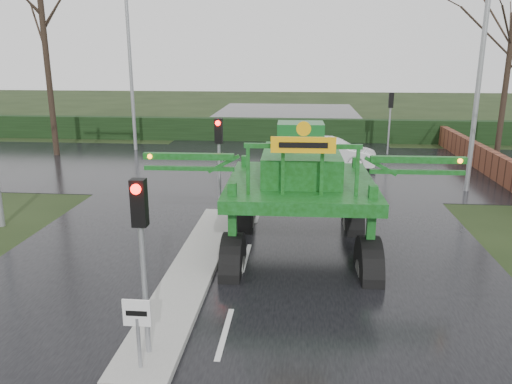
# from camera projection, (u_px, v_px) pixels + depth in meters

# --- Properties ---
(ground) EXTENTS (140.00, 140.00, 0.00)m
(ground) POSITION_uv_depth(u_px,v_px,m) (225.00, 334.00, 10.32)
(ground) COLOR black
(ground) RESTS_ON ground
(road_main) EXTENTS (14.00, 80.00, 0.02)m
(road_main) POSITION_uv_depth(u_px,v_px,m) (262.00, 199.00, 19.92)
(road_main) COLOR black
(road_main) RESTS_ON ground
(road_cross) EXTENTS (80.00, 12.00, 0.02)m
(road_cross) POSITION_uv_depth(u_px,v_px,m) (271.00, 167.00, 25.68)
(road_cross) COLOR black
(road_cross) RESTS_ON ground
(median_island) EXTENTS (1.20, 10.00, 0.16)m
(median_island) POSITION_uv_depth(u_px,v_px,m) (194.00, 268.00, 13.29)
(median_island) COLOR gray
(median_island) RESTS_ON ground
(hedge_row) EXTENTS (44.00, 0.90, 1.50)m
(hedge_row) POSITION_uv_depth(u_px,v_px,m) (279.00, 130.00, 33.16)
(hedge_row) COLOR black
(hedge_row) RESTS_ON ground
(brick_wall) EXTENTS (0.40, 20.00, 1.20)m
(brick_wall) POSITION_uv_depth(u_px,v_px,m) (484.00, 159.00, 24.61)
(brick_wall) COLOR #592D1E
(brick_wall) RESTS_ON ground
(keep_left_sign) EXTENTS (0.50, 0.07, 1.35)m
(keep_left_sign) POSITION_uv_depth(u_px,v_px,m) (137.00, 323.00, 8.71)
(keep_left_sign) COLOR gray
(keep_left_sign) RESTS_ON ground
(traffic_signal_near) EXTENTS (0.26, 0.33, 3.52)m
(traffic_signal_near) POSITION_uv_depth(u_px,v_px,m) (141.00, 231.00, 8.78)
(traffic_signal_near) COLOR gray
(traffic_signal_near) RESTS_ON ground
(traffic_signal_mid) EXTENTS (0.26, 0.33, 3.52)m
(traffic_signal_mid) POSITION_uv_depth(u_px,v_px,m) (219.00, 146.00, 16.94)
(traffic_signal_mid) COLOR gray
(traffic_signal_mid) RESTS_ON ground
(traffic_signal_far) EXTENTS (0.26, 0.33, 3.52)m
(traffic_signal_far) POSITION_uv_depth(u_px,v_px,m) (390.00, 109.00, 28.28)
(traffic_signal_far) COLOR gray
(traffic_signal_far) RESTS_ON ground
(street_light_right) EXTENTS (3.85, 0.30, 10.00)m
(street_light_right) POSITION_uv_depth(u_px,v_px,m) (475.00, 44.00, 19.54)
(street_light_right) COLOR gray
(street_light_right) RESTS_ON ground
(street_light_left_far) EXTENTS (3.85, 0.30, 10.00)m
(street_light_left_far) POSITION_uv_depth(u_px,v_px,m) (134.00, 47.00, 28.64)
(street_light_left_far) COLOR gray
(street_light_left_far) RESTS_ON ground
(tree_left_far) EXTENTS (7.70, 7.70, 13.26)m
(tree_left_far) POSITION_uv_depth(u_px,v_px,m) (43.00, 24.00, 26.79)
(tree_left_far) COLOR black
(tree_left_far) RESTS_ON ground
(tree_right_far) EXTENTS (7.00, 7.00, 12.05)m
(tree_right_far) POSITION_uv_depth(u_px,v_px,m) (512.00, 38.00, 27.62)
(tree_right_far) COLOR black
(tree_right_far) RESTS_ON ground
(crop_sprayer) EXTENTS (8.99, 5.67, 5.02)m
(crop_sprayer) POSITION_uv_depth(u_px,v_px,m) (233.00, 182.00, 13.04)
(crop_sprayer) COLOR black
(crop_sprayer) RESTS_ON ground
(white_sedan) EXTENTS (4.66, 2.39, 1.46)m
(white_sedan) POSITION_uv_depth(u_px,v_px,m) (331.00, 167.00, 25.69)
(white_sedan) COLOR white
(white_sedan) RESTS_ON ground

